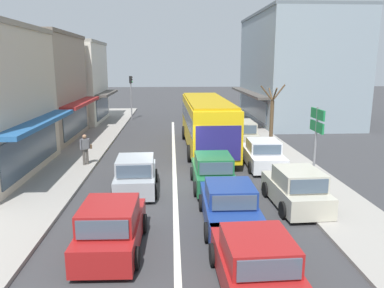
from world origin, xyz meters
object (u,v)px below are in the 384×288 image
parked_hatchback_kerb_rear (226,120)px  directional_road_sign (317,128)px  parked_sedan_kerb_second (263,155)px  city_bus (206,120)px  hatchback_queue_far_back (213,172)px  pedestrian_with_handbag_near (85,148)px  sedan_adjacent_lane_trail (257,267)px  street_tree_right (272,118)px  parked_wagon_kerb_third (241,133)px  hatchback_adjacent_lane_lead (111,228)px  traffic_light_downstreet (131,90)px  parked_hatchback_kerb_front (296,189)px  sedan_queue_gap_filler (229,206)px  hatchback_behind_bus_near (136,175)px

parked_hatchback_kerb_rear → directional_road_sign: directional_road_sign is taller
parked_sedan_kerb_second → city_bus: bearing=121.7°
hatchback_queue_far_back → pedestrian_with_handbag_near: (-6.35, 3.71, 0.36)m
sedan_adjacent_lane_trail → street_tree_right: size_ratio=1.03×
parked_wagon_kerb_third → pedestrian_with_handbag_near: pedestrian_with_handbag_near is taller
hatchback_adjacent_lane_lead → hatchback_queue_far_back: (3.58, 5.52, 0.00)m
hatchback_adjacent_lane_lead → sedan_adjacent_lane_trail: hatchback_adjacent_lane_lead is taller
hatchback_queue_far_back → parked_sedan_kerb_second: 4.45m
hatchback_queue_far_back → street_tree_right: (4.63, 7.66, 1.26)m
hatchback_adjacent_lane_lead → parked_sedan_kerb_second: hatchback_adjacent_lane_lead is taller
traffic_light_downstreet → street_tree_right: bearing=-51.8°
hatchback_queue_far_back → traffic_light_downstreet: traffic_light_downstreet is taller
street_tree_right → hatchback_queue_far_back: bearing=-121.1°
parked_hatchback_kerb_front → parked_hatchback_kerb_rear: (-0.11, 17.75, 0.00)m
hatchback_queue_far_back → directional_road_sign: (4.45, -0.25, 1.99)m
city_bus → parked_wagon_kerb_third: (2.52, 1.71, -1.14)m
city_bus → sedan_queue_gap_filler: (-0.26, -11.38, -1.22)m
directional_road_sign → pedestrian_with_handbag_near: (-10.80, 3.96, -1.64)m
city_bus → parked_hatchback_kerb_rear: (2.42, 7.82, -1.17)m
hatchback_adjacent_lane_lead → hatchback_behind_bus_near: (0.24, 5.28, 0.00)m
hatchback_queue_far_back → sedan_adjacent_lane_trail: bearing=-88.5°
parked_hatchback_kerb_rear → street_tree_right: street_tree_right is taller
hatchback_queue_far_back → pedestrian_with_handbag_near: 7.37m
directional_road_sign → pedestrian_with_handbag_near: 11.62m
parked_hatchback_kerb_front → street_tree_right: 10.30m
parked_hatchback_kerb_rear → pedestrian_with_handbag_near: 14.80m
city_bus → hatchback_behind_bus_near: city_bus is taller
street_tree_right → city_bus: bearing=-177.8°
parked_hatchback_kerb_front → parked_wagon_kerb_third: (-0.01, 11.64, 0.04)m
city_bus → traffic_light_downstreet: traffic_light_downstreet is taller
hatchback_behind_bus_near → parked_hatchback_kerb_rear: bearing=68.4°
hatchback_queue_far_back → parked_hatchback_kerb_front: (2.94, -2.42, 0.00)m
parked_wagon_kerb_third → parked_hatchback_kerb_rear: bearing=90.9°
hatchback_queue_far_back → street_tree_right: size_ratio=0.90×
sedan_queue_gap_filler → parked_wagon_kerb_third: (2.78, 13.09, 0.08)m
sedan_queue_gap_filler → pedestrian_with_handbag_near: (-6.50, 7.59, 0.40)m
parked_wagon_kerb_third → street_tree_right: bearing=-42.4°
traffic_light_downstreet → pedestrian_with_handbag_near: bearing=-92.3°
pedestrian_with_handbag_near → parked_hatchback_kerb_rear: bearing=51.7°
street_tree_right → parked_sedan_kerb_second: bearing=-110.0°
hatchback_behind_bus_near → traffic_light_downstreet: size_ratio=0.89×
sedan_queue_gap_filler → hatchback_queue_far_back: size_ratio=1.13×
hatchback_adjacent_lane_lead → street_tree_right: bearing=58.1°
parked_hatchback_kerb_front → pedestrian_with_handbag_near: pedestrian_with_handbag_near is taller
hatchback_adjacent_lane_lead → sedan_queue_gap_filler: bearing=23.7°
pedestrian_with_handbag_near → hatchback_behind_bus_near: bearing=-52.8°
hatchback_behind_bus_near → directional_road_sign: bearing=-0.0°
sedan_queue_gap_filler → sedan_adjacent_lane_trail: same height
hatchback_adjacent_lane_lead → pedestrian_with_handbag_near: pedestrian_with_handbag_near is taller
parked_hatchback_kerb_front → pedestrian_with_handbag_near: bearing=146.6°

